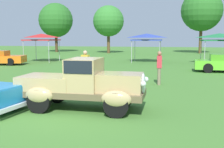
{
  "coord_description": "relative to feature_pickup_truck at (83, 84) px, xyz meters",
  "views": [
    {
      "loc": [
        3.17,
        -8.17,
        2.39
      ],
      "look_at": [
        1.02,
        2.6,
        0.91
      ],
      "focal_mm": 44.3,
      "sensor_mm": 36.0,
      "label": 1
    }
  ],
  "objects": [
    {
      "name": "spectator_between_cars",
      "position": [
        -1.49,
        5.27,
        0.05
      ],
      "size": [
        0.44,
        0.31,
        1.69
      ],
      "color": "#383838",
      "rests_on": "ground_plane"
    },
    {
      "name": "canopy_tent_left_field",
      "position": [
        -9.23,
        16.41,
        1.56
      ],
      "size": [
        2.83,
        2.83,
        2.71
      ],
      "color": "#B7B7BC",
      "rests_on": "ground_plane"
    },
    {
      "name": "feature_pickup_truck",
      "position": [
        0.0,
        0.0,
        0.0
      ],
      "size": [
        4.26,
        1.85,
        1.7
      ],
      "color": "brown",
      "rests_on": "ground_plane"
    },
    {
      "name": "spectator_by_row",
      "position": [
        2.34,
        5.33,
        0.05
      ],
      "size": [
        0.26,
        0.41,
        1.69
      ],
      "color": "#7F7056",
      "rests_on": "ground_plane"
    },
    {
      "name": "canopy_tent_center_field",
      "position": [
        0.79,
        17.9,
        1.56
      ],
      "size": [
        2.83,
        2.83,
        2.71
      ],
      "color": "#B7B7BC",
      "rests_on": "ground_plane"
    },
    {
      "name": "canopy_tent_right_field",
      "position": [
        7.18,
        17.08,
        1.56
      ],
      "size": [
        3.04,
        3.04,
        2.71
      ],
      "color": "#B7B7BC",
      "rests_on": "ground_plane"
    },
    {
      "name": "treeline_center",
      "position": [
        7.46,
        33.79,
        5.27
      ],
      "size": [
        5.89,
        5.89,
        9.1
      ],
      "color": "brown",
      "rests_on": "ground_plane"
    },
    {
      "name": "treeline_mid_left",
      "position": [
        -5.83,
        31.58,
        3.82
      ],
      "size": [
        4.52,
        4.52,
        6.97
      ],
      "color": "brown",
      "rests_on": "ground_plane"
    },
    {
      "name": "treeline_far_left",
      "position": [
        -14.74,
        33.27,
        4.15
      ],
      "size": [
        5.38,
        5.38,
        7.72
      ],
      "color": "#47331E",
      "rests_on": "ground_plane"
    },
    {
      "name": "ground_plane",
      "position": [
        -0.46,
        -0.45,
        -0.86
      ],
      "size": [
        120.0,
        120.0,
        0.0
      ],
      "primitive_type": "plane",
      "color": "#42752D"
    }
  ]
}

